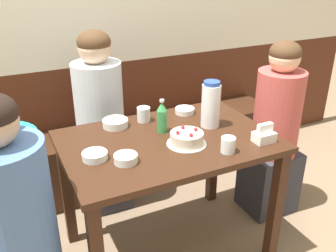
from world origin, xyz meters
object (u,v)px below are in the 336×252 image
object	(u,v)px
person_grey_tee	(13,219)
napkin_holder	(264,135)
bowl_side_dish	(115,123)
person_pale_blue_shirt	(15,234)
bench_seat	(122,156)
water_pitcher	(211,105)
glass_tumbler_short	(228,145)
bowl_sauce_shallow	(95,156)
person_teal_shirt	(274,137)
soju_bottle	(162,117)
bowl_soup_white	(185,111)
glass_water_tall	(144,114)
birthday_cake	(187,139)
person_dark_striped	(101,127)
bowl_rice_small	(126,158)

from	to	relation	value
person_grey_tee	napkin_holder	bearing A→B (deg)	-8.05
bowl_side_dish	person_pale_blue_shirt	distance (m)	0.82
napkin_holder	person_pale_blue_shirt	world-z (taller)	person_pale_blue_shirt
bench_seat	person_pale_blue_shirt	world-z (taller)	person_pale_blue_shirt
water_pitcher	glass_tumbler_short	bearing A→B (deg)	-105.26
person_grey_tee	bowl_sauce_shallow	bearing A→B (deg)	4.16
water_pitcher	person_teal_shirt	bearing A→B (deg)	3.57
water_pitcher	soju_bottle	xyz separation A→B (m)	(-0.28, 0.05, -0.04)
bench_seat	glass_tumbler_short	size ratio (longest dim) A/B	32.76
water_pitcher	bowl_side_dish	world-z (taller)	water_pitcher
bench_seat	water_pitcher	xyz separation A→B (m)	(0.29, -0.78, 0.66)
bowl_soup_white	bowl_sauce_shallow	distance (m)	0.74
glass_water_tall	water_pitcher	bearing A→B (deg)	-35.68
napkin_holder	bowl_side_dish	xyz separation A→B (m)	(-0.65, 0.52, -0.02)
birthday_cake	person_pale_blue_shirt	size ratio (longest dim) A/B	0.17
birthday_cake	soju_bottle	bearing A→B (deg)	105.13
bench_seat	birthday_cake	xyz separation A→B (m)	(0.06, -0.93, 0.56)
napkin_holder	bowl_side_dish	size ratio (longest dim) A/B	0.75
soju_bottle	glass_water_tall	size ratio (longest dim) A/B	2.23
glass_water_tall	glass_tumbler_short	distance (m)	0.59
bowl_sauce_shallow	bowl_soup_white	bearing A→B (deg)	25.64
soju_bottle	person_dark_striped	size ratio (longest dim) A/B	0.15
glass_tumbler_short	person_teal_shirt	xyz separation A→B (m)	(0.62, 0.34, -0.24)
soju_bottle	bowl_soup_white	bearing A→B (deg)	37.13
bowl_sauce_shallow	person_teal_shirt	xyz separation A→B (m)	(1.24, 0.12, -0.22)
bowl_soup_white	glass_tumbler_short	bearing A→B (deg)	-94.56
bench_seat	bowl_sauce_shallow	world-z (taller)	bowl_sauce_shallow
person_pale_blue_shirt	glass_water_tall	bearing A→B (deg)	32.32
person_teal_shirt	napkin_holder	bearing A→B (deg)	40.71
water_pitcher	bowl_soup_white	bearing A→B (deg)	100.10
water_pitcher	bowl_soup_white	distance (m)	0.26
bowl_side_dish	person_grey_tee	world-z (taller)	person_grey_tee
bench_seat	bowl_side_dish	size ratio (longest dim) A/B	17.89
glass_water_tall	person_teal_shirt	distance (m)	0.91
napkin_holder	bowl_sauce_shallow	size ratio (longest dim) A/B	0.89
napkin_holder	bowl_side_dish	distance (m)	0.83
glass_tumbler_short	person_dark_striped	bearing A→B (deg)	113.93
birthday_cake	person_grey_tee	size ratio (longest dim) A/B	0.18
bowl_soup_white	bowl_side_dish	bearing A→B (deg)	-179.46
birthday_cake	bowl_soup_white	world-z (taller)	birthday_cake
glass_water_tall	person_pale_blue_shirt	bearing A→B (deg)	-147.68
bowl_rice_small	glass_water_tall	distance (m)	0.49
bowl_sauce_shallow	person_dark_striped	world-z (taller)	person_dark_striped
napkin_holder	glass_water_tall	size ratio (longest dim) A/B	1.27
napkin_holder	person_pale_blue_shirt	xyz separation A→B (m)	(-1.27, 0.02, -0.20)
person_teal_shirt	birthday_cake	bearing A→B (deg)	13.10
birthday_cake	person_dark_striped	xyz separation A→B (m)	(-0.26, 0.74, -0.19)
person_pale_blue_shirt	bowl_soup_white	bearing A→B (deg)	25.23
water_pitcher	person_teal_shirt	world-z (taller)	person_teal_shirt
glass_water_tall	person_pale_blue_shirt	xyz separation A→B (m)	(-0.80, -0.51, -0.21)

